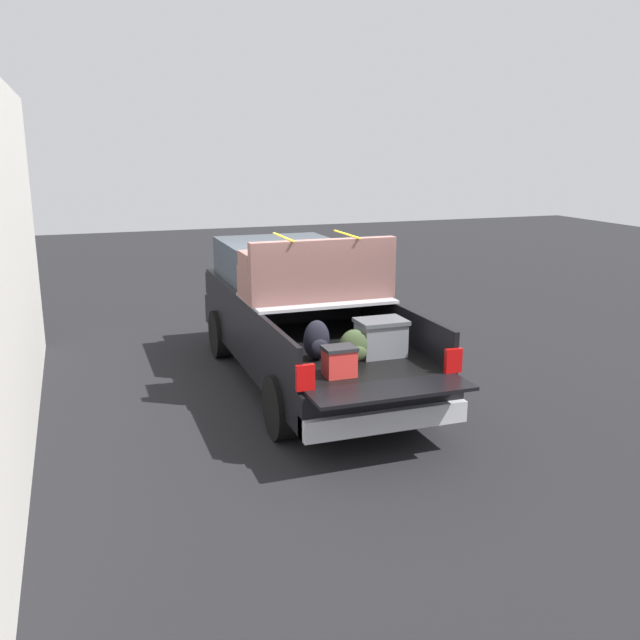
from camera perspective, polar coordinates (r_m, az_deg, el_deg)
ground_plane at (r=10.24m, az=-1.13°, el=-5.21°), size 40.00×40.00×0.00m
pickup_truck at (r=10.31m, az=-1.81°, el=0.55°), size 6.05×2.06×2.23m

